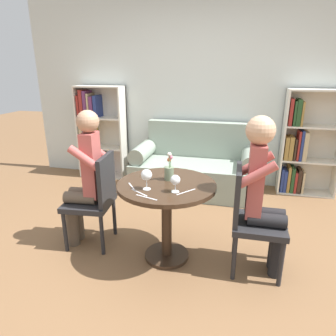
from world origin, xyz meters
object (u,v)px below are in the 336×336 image
object	(u,v)px
bookshelf_right	(302,147)
wine_glass_right	(175,180)
couch	(195,169)
person_right	(264,192)
flower_vase	(169,171)
bookshelf_left	(97,134)
chair_right	(250,216)
person_left	(85,177)
chair_left	(96,197)
wine_glass_left	(146,175)

from	to	relation	value
bookshelf_right	wine_glass_right	xyz separation A→B (m)	(-1.28, -2.05, 0.18)
couch	person_right	size ratio (longest dim) A/B	1.27
flower_vase	wine_glass_right	bearing A→B (deg)	-66.97
bookshelf_left	bookshelf_right	distance (m)	2.97
chair_right	person_left	world-z (taller)	person_left
bookshelf_right	person_left	xyz separation A→B (m)	(-2.18, -1.84, 0.05)
chair_left	flower_vase	xyz separation A→B (m)	(0.70, 0.02, 0.31)
bookshelf_left	flower_vase	world-z (taller)	bookshelf_left
chair_right	flower_vase	world-z (taller)	flower_vase
bookshelf_left	person_right	bearing A→B (deg)	-38.55
person_left	flower_vase	bearing A→B (deg)	87.28
wine_glass_left	person_right	bearing A→B (deg)	10.81
couch	wine_glass_right	xyz separation A→B (m)	(0.11, -1.79, 0.50)
bookshelf_left	chair_right	world-z (taller)	bookshelf_left
chair_right	wine_glass_left	distance (m)	0.91
wine_glass_right	couch	bearing A→B (deg)	93.49
couch	bookshelf_right	xyz separation A→B (m)	(1.39, 0.26, 0.32)
chair_left	person_right	size ratio (longest dim) A/B	0.69
chair_left	chair_right	bearing A→B (deg)	82.34
person_right	wine_glass_right	world-z (taller)	person_right
bookshelf_right	chair_left	size ratio (longest dim) A/B	1.54
person_left	bookshelf_right	bearing A→B (deg)	124.72
wine_glass_right	flower_vase	distance (m)	0.27
chair_left	chair_right	size ratio (longest dim) A/B	1.00
bookshelf_right	person_right	bearing A→B (deg)	-107.92
couch	bookshelf_right	size ratio (longest dim) A/B	1.20
chair_right	flower_vase	distance (m)	0.77
chair_left	person_left	size ratio (longest dim) A/B	0.69
bookshelf_left	person_right	distance (m)	3.01
bookshelf_left	flower_vase	bearing A→B (deg)	-48.83
bookshelf_left	chair_right	xyz separation A→B (m)	(2.27, -1.88, -0.18)
wine_glass_left	flower_vase	world-z (taller)	flower_vase
couch	person_right	xyz separation A→B (m)	(0.78, -1.62, 0.40)
bookshelf_right	flower_vase	world-z (taller)	bookshelf_right
bookshelf_right	chair_right	world-z (taller)	bookshelf_right
person_left	wine_glass_right	bearing A→B (deg)	71.24
couch	chair_left	distance (m)	1.72
bookshelf_right	person_right	size ratio (longest dim) A/B	1.06
bookshelf_left	couch	bearing A→B (deg)	-9.46
chair_left	flower_vase	size ratio (longest dim) A/B	3.56
flower_vase	wine_glass_left	bearing A→B (deg)	-116.90
person_left	flower_vase	size ratio (longest dim) A/B	5.15
chair_left	bookshelf_left	bearing A→B (deg)	-159.95
person_right	chair_left	bearing A→B (deg)	87.45
person_left	wine_glass_right	xyz separation A→B (m)	(0.90, -0.21, 0.13)
person_left	person_right	xyz separation A→B (m)	(1.57, -0.04, 0.03)
couch	person_right	distance (m)	1.84
wine_glass_right	chair_right	bearing A→B (deg)	16.20
wine_glass_left	flower_vase	bearing A→B (deg)	63.10
person_right	flower_vase	size ratio (longest dim) A/B	5.20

